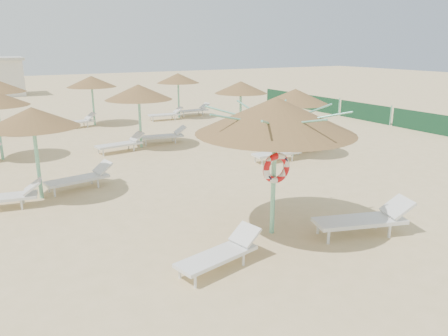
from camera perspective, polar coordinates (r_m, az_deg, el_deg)
ground at (r=10.95m, az=5.32°, el=-7.61°), size 120.00×120.00×0.00m
main_palapa at (r=9.82m, az=6.75°, el=6.78°), size 3.61×3.61×3.23m
lounger_main_a at (r=8.89m, az=-0.31°, el=-11.00°), size 1.99×0.99×0.69m
lounger_main_b at (r=10.84m, az=18.04°, el=-6.31°), size 2.41×1.34×0.84m
palapa_field at (r=20.36m, az=-13.35°, el=9.68°), size 14.67×13.91×2.72m
windbreak_fence at (r=27.14m, az=17.93°, el=6.99°), size 0.08×19.84×1.10m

